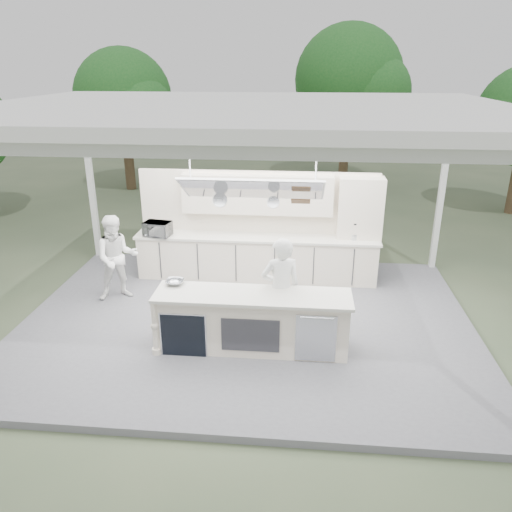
# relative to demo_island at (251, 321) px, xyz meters

# --- Properties ---
(ground) EXTENTS (90.00, 90.00, 0.00)m
(ground) POSITION_rel_demo_island_xyz_m (-0.18, 0.91, -0.60)
(ground) COLOR #50593D
(ground) RESTS_ON ground
(stage_deck) EXTENTS (8.00, 6.00, 0.12)m
(stage_deck) POSITION_rel_demo_island_xyz_m (-0.18, 0.91, -0.54)
(stage_deck) COLOR slate
(stage_deck) RESTS_ON ground
(tent) EXTENTS (8.20, 6.20, 3.86)m
(tent) POSITION_rel_demo_island_xyz_m (-0.18, 0.90, 3.11)
(tent) COLOR white
(tent) RESTS_ON ground
(demo_island) EXTENTS (3.10, 0.79, 0.95)m
(demo_island) POSITION_rel_demo_island_xyz_m (0.00, 0.00, 0.00)
(demo_island) COLOR silver
(demo_island) RESTS_ON stage_deck
(back_counter) EXTENTS (5.08, 0.72, 0.95)m
(back_counter) POSITION_rel_demo_island_xyz_m (-0.18, 2.81, 0.00)
(back_counter) COLOR silver
(back_counter) RESTS_ON stage_deck
(back_wall_unit) EXTENTS (5.05, 0.48, 2.25)m
(back_wall_unit) POSITION_rel_demo_island_xyz_m (0.27, 3.03, 0.98)
(back_wall_unit) COLOR silver
(back_wall_unit) RESTS_ON stage_deck
(tree_cluster) EXTENTS (19.55, 9.40, 5.85)m
(tree_cluster) POSITION_rel_demo_island_xyz_m (-0.34, 10.68, 2.69)
(tree_cluster) COLOR brown
(tree_cluster) RESTS_ON ground
(head_chef) EXTENTS (0.74, 0.59, 1.78)m
(head_chef) POSITION_rel_demo_island_xyz_m (0.45, 0.34, 0.41)
(head_chef) COLOR white
(head_chef) RESTS_ON stage_deck
(sous_chef) EXTENTS (1.00, 0.90, 1.67)m
(sous_chef) POSITION_rel_demo_island_xyz_m (-2.75, 1.59, 0.36)
(sous_chef) COLOR white
(sous_chef) RESTS_ON stage_deck
(toaster_oven) EXTENTS (0.60, 0.45, 0.30)m
(toaster_oven) POSITION_rel_demo_island_xyz_m (-2.23, 2.61, 0.62)
(toaster_oven) COLOR #BABDC1
(toaster_oven) RESTS_ON back_counter
(bowl_large) EXTENTS (0.31, 0.31, 0.07)m
(bowl_large) POSITION_rel_demo_island_xyz_m (-1.28, 0.26, 0.51)
(bowl_large) COLOR #ACAEB3
(bowl_large) RESTS_ON demo_island
(bowl_small) EXTENTS (0.28, 0.28, 0.08)m
(bowl_small) POSITION_rel_demo_island_xyz_m (-1.28, 0.26, 0.51)
(bowl_small) COLOR silver
(bowl_small) RESTS_ON demo_island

